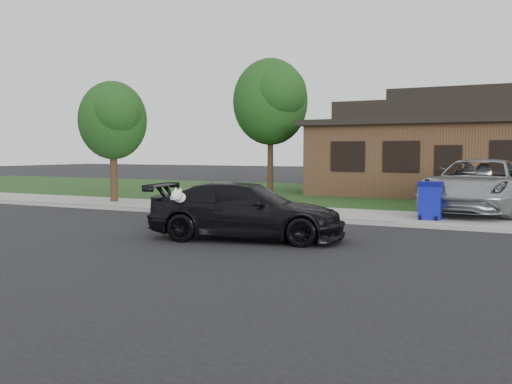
% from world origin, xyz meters
% --- Properties ---
extents(ground, '(120.00, 120.00, 0.00)m').
position_xyz_m(ground, '(0.00, 0.00, 0.00)').
color(ground, black).
rests_on(ground, ground).
extents(sidewalk, '(60.00, 3.00, 0.12)m').
position_xyz_m(sidewalk, '(0.00, 5.00, 0.06)').
color(sidewalk, gray).
rests_on(sidewalk, ground).
extents(curb, '(60.00, 0.12, 0.12)m').
position_xyz_m(curb, '(0.00, 3.50, 0.06)').
color(curb, gray).
rests_on(curb, ground).
extents(lawn, '(60.00, 13.00, 0.13)m').
position_xyz_m(lawn, '(0.00, 13.00, 0.07)').
color(lawn, '#193814').
rests_on(lawn, ground).
extents(driveway, '(4.50, 13.00, 0.14)m').
position_xyz_m(driveway, '(6.00, 10.00, 0.07)').
color(driveway, gray).
rests_on(driveway, ground).
extents(sedan, '(4.84, 2.76, 1.32)m').
position_xyz_m(sedan, '(1.09, -0.29, 0.66)').
color(sedan, black).
rests_on(sedan, ground).
extents(minivan, '(3.40, 6.25, 1.66)m').
position_xyz_m(minivan, '(5.49, 7.12, 0.97)').
color(minivan, '#9D9FA4').
rests_on(minivan, driveway).
extents(recycling_bin, '(0.67, 0.71, 1.08)m').
position_xyz_m(recycling_bin, '(4.45, 4.44, 0.66)').
color(recycling_bin, '#0E169D').
rests_on(recycling_bin, sidewalk).
extents(house, '(12.60, 8.60, 4.65)m').
position_xyz_m(house, '(4.00, 15.00, 2.13)').
color(house, '#422B1C').
rests_on(house, ground).
extents(tree_0, '(3.78, 3.60, 6.34)m').
position_xyz_m(tree_0, '(-4.34, 12.88, 4.48)').
color(tree_0, '#332114').
rests_on(tree_0, ground).
extents(tree_2, '(2.73, 2.60, 4.59)m').
position_xyz_m(tree_2, '(-7.38, 5.11, 3.27)').
color(tree_2, '#332114').
rests_on(tree_2, ground).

